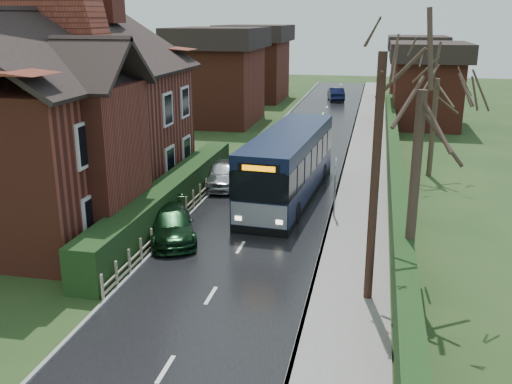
% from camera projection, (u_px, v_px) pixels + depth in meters
% --- Properties ---
extents(ground, '(140.00, 140.00, 0.00)m').
position_uv_depth(ground, '(227.00, 270.00, 19.75)').
color(ground, '#33481F').
rests_on(ground, ground).
extents(road, '(6.00, 100.00, 0.02)m').
position_uv_depth(road, '(277.00, 188.00, 29.09)').
color(road, black).
rests_on(road, ground).
extents(pavement, '(2.50, 100.00, 0.14)m').
position_uv_depth(pavement, '(361.00, 192.00, 28.23)').
color(pavement, slate).
rests_on(pavement, ground).
extents(kerb_right, '(0.12, 100.00, 0.14)m').
position_uv_depth(kerb_right, '(337.00, 191.00, 28.47)').
color(kerb_right, gray).
rests_on(kerb_right, ground).
extents(kerb_left, '(0.12, 100.00, 0.10)m').
position_uv_depth(kerb_left, '(219.00, 184.00, 29.69)').
color(kerb_left, gray).
rests_on(kerb_left, ground).
extents(front_hedge, '(1.20, 16.00, 1.60)m').
position_uv_depth(front_hedge, '(170.00, 198.00, 24.96)').
color(front_hedge, black).
rests_on(front_hedge, ground).
extents(picket_fence, '(0.10, 16.00, 0.90)m').
position_uv_depth(picket_fence, '(186.00, 206.00, 24.91)').
color(picket_fence, tan).
rests_on(picket_fence, ground).
extents(right_wall_hedge, '(0.60, 50.00, 1.80)m').
position_uv_depth(right_wall_hedge, '(395.00, 176.00, 27.64)').
color(right_wall_hedge, maroon).
rests_on(right_wall_hedge, ground).
extents(brick_house, '(9.30, 14.60, 10.30)m').
position_uv_depth(brick_house, '(59.00, 114.00, 24.66)').
color(brick_house, maroon).
rests_on(brick_house, ground).
extents(bus, '(3.18, 10.79, 3.23)m').
position_uv_depth(bus, '(289.00, 166.00, 27.15)').
color(bus, '#0E1632').
rests_on(bus, ground).
extents(car_silver, '(1.91, 4.08, 1.35)m').
position_uv_depth(car_silver, '(223.00, 174.00, 29.26)').
color(car_silver, '#AFAFB4').
rests_on(car_silver, ground).
extents(car_green, '(3.28, 4.53, 1.22)m').
position_uv_depth(car_green, '(171.00, 224.00, 22.38)').
color(car_green, black).
rests_on(car_green, ground).
extents(car_distant, '(2.18, 4.36, 1.37)m').
position_uv_depth(car_distant, '(336.00, 94.00, 59.50)').
color(car_distant, black).
rests_on(car_distant, ground).
extents(bus_stop_sign, '(0.08, 0.41, 2.74)m').
position_uv_depth(bus_stop_sign, '(335.00, 179.00, 24.19)').
color(bus_stop_sign, slate).
rests_on(bus_stop_sign, ground).
extents(telegraph_pole, '(0.26, 0.96, 7.50)m').
position_uv_depth(telegraph_pole, '(375.00, 183.00, 16.46)').
color(telegraph_pole, black).
rests_on(telegraph_pole, ground).
extents(tree_right_near, '(4.22, 4.22, 9.11)m').
position_uv_depth(tree_right_near, '(424.00, 75.00, 16.27)').
color(tree_right_near, '#362820').
rests_on(tree_right_near, ground).
extents(tree_right_far, '(3.92, 3.92, 7.57)m').
position_uv_depth(tree_right_far, '(438.00, 72.00, 29.79)').
color(tree_right_far, '#3A2D22').
rests_on(tree_right_far, ground).
extents(tree_house_side, '(4.23, 4.23, 9.62)m').
position_uv_depth(tree_house_side, '(81.00, 40.00, 30.59)').
color(tree_house_side, '#372D20').
rests_on(tree_house_side, ground).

